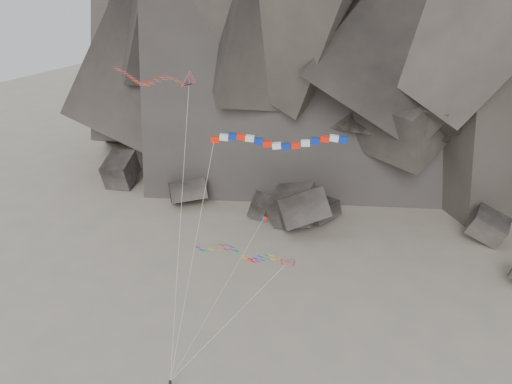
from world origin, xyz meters
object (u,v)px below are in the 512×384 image
at_px(delta_kite, 146,77).
at_px(parafoil_kite, 237,252).
at_px(pennant_kite, 245,250).
at_px(banner_kite, 277,141).

relative_size(delta_kite, parafoil_kite, 2.24).
bearing_deg(delta_kite, parafoil_kite, 19.68).
xyz_separation_m(parafoil_kite, pennant_kite, (2.38, -2.74, 2.20)).
distance_m(parafoil_kite, pennant_kite, 4.24).
bearing_deg(delta_kite, pennant_kite, 7.81).
bearing_deg(banner_kite, delta_kite, 158.22).
height_order(delta_kite, pennant_kite, delta_kite).
bearing_deg(pennant_kite, delta_kite, 171.48).
distance_m(delta_kite, parafoil_kite, 19.06).
bearing_deg(banner_kite, pennant_kite, -138.14).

